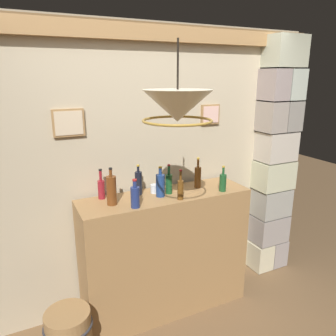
{
  "coord_description": "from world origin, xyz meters",
  "views": [
    {
      "loc": [
        -1.12,
        -1.56,
        2.11
      ],
      "look_at": [
        0.0,
        0.75,
        1.37
      ],
      "focal_mm": 34.89,
      "sensor_mm": 36.0,
      "label": 1
    }
  ],
  "objects_px": {
    "liquor_bottle_amaro": "(101,188)",
    "glass_tumbler_rocks": "(154,189)",
    "liquor_bottle_port": "(135,196)",
    "liquor_bottle_rye": "(198,177)",
    "liquor_bottle_vodka": "(169,183)",
    "liquor_bottle_rum": "(223,182)",
    "liquor_bottle_brandy": "(111,190)",
    "liquor_bottle_gin": "(160,185)",
    "liquor_bottle_sherry": "(180,189)",
    "pendant_lamp": "(177,107)",
    "liquor_bottle_whiskey": "(139,183)"
  },
  "relations": [
    {
      "from": "liquor_bottle_gin",
      "to": "liquor_bottle_whiskey",
      "type": "bearing_deg",
      "value": 140.07
    },
    {
      "from": "liquor_bottle_rum",
      "to": "liquor_bottle_brandy",
      "type": "xyz_separation_m",
      "value": [
        -0.97,
        0.12,
        0.04
      ]
    },
    {
      "from": "liquor_bottle_vodka",
      "to": "glass_tumbler_rocks",
      "type": "height_order",
      "value": "liquor_bottle_vodka"
    },
    {
      "from": "liquor_bottle_brandy",
      "to": "glass_tumbler_rocks",
      "type": "relative_size",
      "value": 4.01
    },
    {
      "from": "liquor_bottle_rum",
      "to": "glass_tumbler_rocks",
      "type": "relative_size",
      "value": 3.05
    },
    {
      "from": "liquor_bottle_vodka",
      "to": "liquor_bottle_amaro",
      "type": "bearing_deg",
      "value": 166.47
    },
    {
      "from": "liquor_bottle_sherry",
      "to": "pendant_lamp",
      "type": "distance_m",
      "value": 0.9
    },
    {
      "from": "liquor_bottle_sherry",
      "to": "glass_tumbler_rocks",
      "type": "height_order",
      "value": "liquor_bottle_sherry"
    },
    {
      "from": "liquor_bottle_rye",
      "to": "glass_tumbler_rocks",
      "type": "bearing_deg",
      "value": 174.53
    },
    {
      "from": "liquor_bottle_port",
      "to": "glass_tumbler_rocks",
      "type": "relative_size",
      "value": 3.04
    },
    {
      "from": "liquor_bottle_rye",
      "to": "liquor_bottle_amaro",
      "type": "bearing_deg",
      "value": 173.03
    },
    {
      "from": "liquor_bottle_rye",
      "to": "liquor_bottle_vodka",
      "type": "xyz_separation_m",
      "value": [
        -0.3,
        -0.03,
        -0.01
      ]
    },
    {
      "from": "liquor_bottle_port",
      "to": "liquor_bottle_gin",
      "type": "bearing_deg",
      "value": 26.2
    },
    {
      "from": "liquor_bottle_vodka",
      "to": "liquor_bottle_gin",
      "type": "bearing_deg",
      "value": -161.84
    },
    {
      "from": "liquor_bottle_rye",
      "to": "glass_tumbler_rocks",
      "type": "height_order",
      "value": "liquor_bottle_rye"
    },
    {
      "from": "liquor_bottle_vodka",
      "to": "liquor_bottle_brandy",
      "type": "bearing_deg",
      "value": -176.72
    },
    {
      "from": "liquor_bottle_sherry",
      "to": "liquor_bottle_rum",
      "type": "xyz_separation_m",
      "value": [
        0.43,
        0.01,
        -0.01
      ]
    },
    {
      "from": "liquor_bottle_amaro",
      "to": "glass_tumbler_rocks",
      "type": "distance_m",
      "value": 0.45
    },
    {
      "from": "glass_tumbler_rocks",
      "to": "liquor_bottle_rye",
      "type": "bearing_deg",
      "value": -5.47
    },
    {
      "from": "liquor_bottle_whiskey",
      "to": "liquor_bottle_amaro",
      "type": "relative_size",
      "value": 1.04
    },
    {
      "from": "liquor_bottle_rum",
      "to": "pendant_lamp",
      "type": "height_order",
      "value": "pendant_lamp"
    },
    {
      "from": "liquor_bottle_gin",
      "to": "glass_tumbler_rocks",
      "type": "distance_m",
      "value": 0.12
    },
    {
      "from": "liquor_bottle_port",
      "to": "glass_tumbler_rocks",
      "type": "xyz_separation_m",
      "value": [
        0.26,
        0.23,
        -0.05
      ]
    },
    {
      "from": "liquor_bottle_gin",
      "to": "liquor_bottle_vodka",
      "type": "height_order",
      "value": "liquor_bottle_gin"
    },
    {
      "from": "liquor_bottle_sherry",
      "to": "liquor_bottle_port",
      "type": "relative_size",
      "value": 1.11
    },
    {
      "from": "liquor_bottle_sherry",
      "to": "pendant_lamp",
      "type": "xyz_separation_m",
      "value": [
        -0.28,
        -0.48,
        0.71
      ]
    },
    {
      "from": "liquor_bottle_rye",
      "to": "liquor_bottle_port",
      "type": "bearing_deg",
      "value": -163.91
    },
    {
      "from": "liquor_bottle_gin",
      "to": "liquor_bottle_port",
      "type": "bearing_deg",
      "value": -153.8
    },
    {
      "from": "liquor_bottle_amaro",
      "to": "glass_tumbler_rocks",
      "type": "xyz_separation_m",
      "value": [
        0.44,
        -0.07,
        -0.05
      ]
    },
    {
      "from": "liquor_bottle_sherry",
      "to": "liquor_bottle_gin",
      "type": "bearing_deg",
      "value": 131.42
    },
    {
      "from": "liquor_bottle_gin",
      "to": "liquor_bottle_rum",
      "type": "bearing_deg",
      "value": -12.53
    },
    {
      "from": "liquor_bottle_amaro",
      "to": "liquor_bottle_vodka",
      "type": "height_order",
      "value": "liquor_bottle_vodka"
    },
    {
      "from": "liquor_bottle_vodka",
      "to": "pendant_lamp",
      "type": "relative_size",
      "value": 0.55
    },
    {
      "from": "liquor_bottle_whiskey",
      "to": "pendant_lamp",
      "type": "bearing_deg",
      "value": -91.19
    },
    {
      "from": "liquor_bottle_amaro",
      "to": "liquor_bottle_whiskey",
      "type": "bearing_deg",
      "value": -7.42
    },
    {
      "from": "liquor_bottle_sherry",
      "to": "glass_tumbler_rocks",
      "type": "xyz_separation_m",
      "value": [
        -0.13,
        0.23,
        -0.06
      ]
    },
    {
      "from": "liquor_bottle_sherry",
      "to": "liquor_bottle_rum",
      "type": "relative_size",
      "value": 1.11
    },
    {
      "from": "liquor_bottle_amaro",
      "to": "glass_tumbler_rocks",
      "type": "relative_size",
      "value": 3.37
    },
    {
      "from": "glass_tumbler_rocks",
      "to": "liquor_bottle_vodka",
      "type": "bearing_deg",
      "value": -31.93
    },
    {
      "from": "liquor_bottle_amaro",
      "to": "pendant_lamp",
      "type": "distance_m",
      "value": 1.09
    },
    {
      "from": "liquor_bottle_rye",
      "to": "liquor_bottle_port",
      "type": "distance_m",
      "value": 0.7
    },
    {
      "from": "liquor_bottle_whiskey",
      "to": "liquor_bottle_vodka",
      "type": "distance_m",
      "value": 0.26
    },
    {
      "from": "liquor_bottle_port",
      "to": "pendant_lamp",
      "type": "distance_m",
      "value": 0.86
    },
    {
      "from": "liquor_bottle_sherry",
      "to": "liquor_bottle_amaro",
      "type": "distance_m",
      "value": 0.65
    },
    {
      "from": "liquor_bottle_gin",
      "to": "glass_tumbler_rocks",
      "type": "height_order",
      "value": "liquor_bottle_gin"
    },
    {
      "from": "liquor_bottle_gin",
      "to": "liquor_bottle_rum",
      "type": "height_order",
      "value": "liquor_bottle_gin"
    },
    {
      "from": "liquor_bottle_port",
      "to": "glass_tumbler_rocks",
      "type": "height_order",
      "value": "liquor_bottle_port"
    },
    {
      "from": "liquor_bottle_gin",
      "to": "liquor_bottle_rum",
      "type": "relative_size",
      "value": 1.14
    },
    {
      "from": "liquor_bottle_rum",
      "to": "glass_tumbler_rocks",
      "type": "distance_m",
      "value": 0.6
    },
    {
      "from": "liquor_bottle_whiskey",
      "to": "liquor_bottle_port",
      "type": "relative_size",
      "value": 1.15
    }
  ]
}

